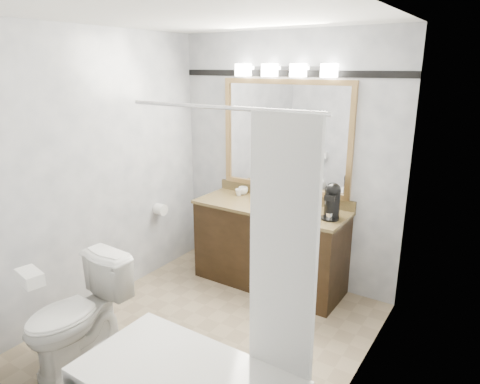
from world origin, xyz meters
TOP-DOWN VIEW (x-y plane):
  - room at (0.00, 0.00)m, footprint 2.42×2.62m
  - vanity at (0.00, 1.02)m, footprint 1.53×0.58m
  - mirror at (0.00, 1.28)m, footprint 1.40×0.04m
  - vanity_light_bar at (0.00, 1.23)m, footprint 1.02×0.14m
  - accent_stripe at (0.00, 1.29)m, footprint 2.40×0.01m
  - tp_roll at (-1.14, 0.66)m, footprint 0.11×0.12m
  - toilet at (-0.61, -0.82)m, footprint 0.48×0.80m
  - tissue_box at (-0.61, -1.12)m, footprint 0.23×0.15m
  - coffee_maker at (0.63, 1.03)m, footprint 0.17×0.21m
  - cup_left at (-0.44, 1.20)m, footprint 0.13×0.13m
  - cup_right at (-0.45, 1.14)m, footprint 0.09×0.09m
  - soap_bottle_a at (-0.11, 1.19)m, footprint 0.05×0.05m
  - soap_bottle_b at (0.25, 1.15)m, footprint 0.07×0.07m
  - soap_bar at (0.15, 1.13)m, footprint 0.08×0.05m

SIDE VIEW (x-z plane):
  - toilet at x=-0.61m, z-range 0.00..0.80m
  - vanity at x=0.00m, z-range -0.04..0.93m
  - tp_roll at x=-1.14m, z-range 0.64..0.76m
  - tissue_box at x=-0.61m, z-range 0.80..0.88m
  - soap_bar at x=0.15m, z-range 0.85..0.87m
  - cup_right at x=-0.45m, z-range 0.85..0.92m
  - soap_bottle_b at x=0.25m, z-range 0.85..0.92m
  - cup_left at x=-0.44m, z-range 0.85..0.93m
  - soap_bottle_a at x=-0.11m, z-range 0.85..0.95m
  - coffee_maker at x=0.63m, z-range 0.85..1.18m
  - room at x=0.00m, z-range -0.01..2.51m
  - mirror at x=0.00m, z-range 0.95..2.05m
  - accent_stripe at x=0.00m, z-range 2.07..2.13m
  - vanity_light_bar at x=0.00m, z-range 2.07..2.19m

